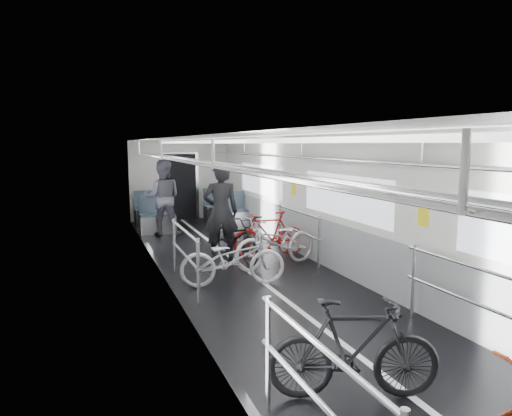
% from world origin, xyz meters
% --- Properties ---
extents(car_shell, '(3.02, 14.01, 2.41)m').
position_xyz_m(car_shell, '(0.00, 1.78, 1.13)').
color(car_shell, black).
rests_on(car_shell, ground).
extents(bike_left_mid, '(1.63, 0.95, 0.94)m').
position_xyz_m(bike_left_mid, '(-0.52, -3.48, 0.47)').
color(bike_left_mid, black).
rests_on(bike_left_mid, floor).
extents(bike_left_far, '(1.79, 0.90, 0.90)m').
position_xyz_m(bike_left_far, '(-0.52, 0.09, 0.45)').
color(bike_left_far, silver).
rests_on(bike_left_far, floor).
extents(bike_right_mid, '(1.93, 1.07, 0.96)m').
position_xyz_m(bike_right_mid, '(0.60, 0.90, 0.48)').
color(bike_right_mid, '#B5B6BB').
rests_on(bike_right_mid, floor).
extents(bike_right_far, '(1.58, 0.55, 0.93)m').
position_xyz_m(bike_right_far, '(0.79, 1.70, 0.47)').
color(bike_right_far, maroon).
rests_on(bike_right_far, floor).
extents(bike_aisle, '(0.89, 1.85, 0.94)m').
position_xyz_m(bike_aisle, '(0.07, 1.69, 0.47)').
color(bike_aisle, black).
rests_on(bike_aisle, floor).
extents(person_standing, '(0.78, 0.59, 1.93)m').
position_xyz_m(person_standing, '(-0.22, 1.79, 0.97)').
color(person_standing, black).
rests_on(person_standing, floor).
extents(person_seated, '(1.07, 0.91, 1.91)m').
position_xyz_m(person_seated, '(-0.89, 4.75, 0.96)').
color(person_seated, '#2E2C34').
rests_on(person_seated, floor).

